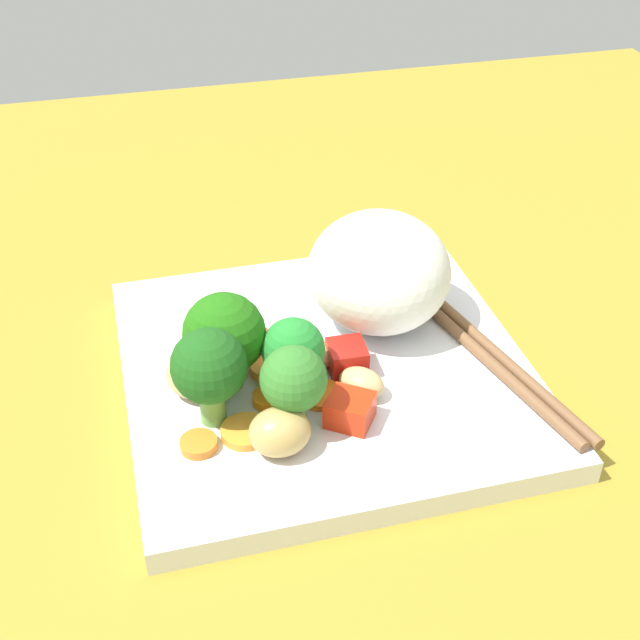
{
  "coord_description": "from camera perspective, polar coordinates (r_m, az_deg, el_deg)",
  "views": [
    {
      "loc": [
        -10.93,
        -41.98,
        36.09
      ],
      "look_at": [
        0.12,
        1.86,
        3.59
      ],
      "focal_mm": 48.27,
      "sensor_mm": 36.0,
      "label": 1
    }
  ],
  "objects": [
    {
      "name": "ground_plane",
      "position": [
        0.57,
        0.34,
        -4.82
      ],
      "size": [
        110.0,
        110.0,
        2.0
      ],
      "primitive_type": "cube",
      "color": "olive"
    },
    {
      "name": "square_plate",
      "position": [
        0.56,
        0.34,
        -3.42
      ],
      "size": [
        25.68,
        25.68,
        1.59
      ],
      "primitive_type": "cube",
      "rotation": [
        0.0,
        0.0,
        0.01
      ],
      "color": "white",
      "rests_on": "ground_plane"
    },
    {
      "name": "rice_mound",
      "position": [
        0.57,
        3.94,
        3.23
      ],
      "size": [
        10.53,
        10.91,
        7.77
      ],
      "primitive_type": "ellipsoid",
      "rotation": [
        0.0,
        0.0,
        3.03
      ],
      "color": "white",
      "rests_on": "square_plate"
    },
    {
      "name": "broccoli_floret_0",
      "position": [
        0.51,
        -1.79,
        -1.98
      ],
      "size": [
        3.86,
        3.86,
        5.04
      ],
      "color": "#579744",
      "rests_on": "square_plate"
    },
    {
      "name": "broccoli_floret_1",
      "position": [
        0.48,
        -1.77,
        -4.09
      ],
      "size": [
        3.85,
        3.85,
        5.68
      ],
      "color": "#67A654",
      "rests_on": "square_plate"
    },
    {
      "name": "broccoli_floret_2",
      "position": [
        0.49,
        -7.37,
        -3.18
      ],
      "size": [
        4.43,
        4.43,
        6.22
      ],
      "color": "#6CA547",
      "rests_on": "square_plate"
    },
    {
      "name": "broccoli_floret_3",
      "position": [
        0.52,
        -6.35,
        -1.01
      ],
      "size": [
        5.06,
        5.06,
        6.44
      ],
      "color": "#5B9C3A",
      "rests_on": "square_plate"
    },
    {
      "name": "carrot_slice_0",
      "position": [
        0.52,
        -3.41,
        -5.21
      ],
      "size": [
        2.31,
        2.31,
        0.64
      ],
      "primitive_type": "cylinder",
      "rotation": [
        0.0,
        0.0,
        0.16
      ],
      "color": "orange",
      "rests_on": "square_plate"
    },
    {
      "name": "carrot_slice_1",
      "position": [
        0.55,
        -3.17,
        -2.91
      ],
      "size": [
        3.77,
        3.77,
        0.68
      ],
      "primitive_type": "cylinder",
      "rotation": [
        0.0,
        0.0,
        3.39
      ],
      "color": "orange",
      "rests_on": "square_plate"
    },
    {
      "name": "carrot_slice_2",
      "position": [
        0.5,
        -4.97,
        -7.38
      ],
      "size": [
        4.0,
        4.0,
        0.51
      ],
      "primitive_type": "cylinder",
      "rotation": [
        0.0,
        0.0,
        2.17
      ],
      "color": "orange",
      "rests_on": "square_plate"
    },
    {
      "name": "carrot_slice_3",
      "position": [
        0.53,
        0.06,
        -4.97
      ],
      "size": [
        3.62,
        3.62,
        0.42
      ],
      "primitive_type": "cylinder",
      "rotation": [
        0.0,
        0.0,
        2.66
      ],
      "color": "orange",
      "rests_on": "square_plate"
    },
    {
      "name": "carrot_slice_4",
      "position": [
        0.5,
        -8.05,
        -8.15
      ],
      "size": [
        2.5,
        2.5,
        0.57
      ],
      "primitive_type": "cylinder",
      "rotation": [
        0.0,
        0.0,
        3.32
      ],
      "color": "orange",
      "rests_on": "square_plate"
    },
    {
      "name": "pepper_chunk_0",
      "position": [
        0.56,
        -6.86,
        -1.87
      ],
      "size": [
        2.7,
        2.53,
        1.52
      ],
      "primitive_type": "cube",
      "rotation": [
        0.0,
        0.0,
        3.72
      ],
      "color": "red",
      "rests_on": "square_plate"
    },
    {
      "name": "pepper_chunk_1",
      "position": [
        0.51,
        1.96,
        -5.98
      ],
      "size": [
        3.48,
        3.43,
        1.75
      ],
      "primitive_type": "cube",
      "rotation": [
        0.0,
        0.0,
        5.68
      ],
      "color": "red",
      "rests_on": "square_plate"
    },
    {
      "name": "pepper_chunk_2",
      "position": [
        0.54,
        1.8,
        -2.57
      ],
      "size": [
        2.4,
        2.51,
        1.97
      ],
      "primitive_type": "cube",
      "rotation": [
        0.0,
        0.0,
        4.68
      ],
      "color": "red",
      "rests_on": "square_plate"
    },
    {
      "name": "pepper_chunk_3",
      "position": [
        0.56,
        -4.65,
        -1.64
      ],
      "size": [
        2.62,
        2.62,
        1.38
      ],
      "primitive_type": "cube",
      "rotation": [
        0.0,
        0.0,
        5.94
      ],
      "color": "red",
      "rests_on": "square_plate"
    },
    {
      "name": "chicken_piece_0",
      "position": [
        0.55,
        -0.26,
        -2.34
      ],
      "size": [
        2.54,
        2.71,
        1.49
      ],
      "primitive_type": "ellipsoid",
      "rotation": [
        0.0,
        0.0,
        4.72
      ],
      "color": "tan",
      "rests_on": "square_plate"
    },
    {
      "name": "chicken_piece_1",
      "position": [
        0.52,
        2.77,
        -4.2
      ],
      "size": [
        3.55,
        3.59,
        1.8
      ],
      "primitive_type": "ellipsoid",
      "rotation": [
        0.0,
        0.0,
        5.46
      ],
      "color": "tan",
      "rests_on": "square_plate"
    },
    {
      "name": "chicken_piece_2",
      "position": [
        0.48,
        -2.68,
        -7.41
      ],
      "size": [
        3.56,
        3.03,
        2.77
      ],
      "primitive_type": "ellipsoid",
      "rotation": [
        0.0,
        0.0,
        3.14
      ],
      "color": "tan",
      "rests_on": "square_plate"
    },
    {
      "name": "chicken_piece_3",
      "position": [
        0.53,
        -8.5,
        -3.64
      ],
      "size": [
        3.79,
        4.23,
        2.36
      ],
      "primitive_type": "ellipsoid",
      "rotation": [
        0.0,
        0.0,
        1.77
      ],
      "color": "tan",
      "rests_on": "square_plate"
    },
    {
      "name": "chopstick_pair",
      "position": [
        0.58,
        9.88,
        -1.16
      ],
      "size": [
        7.33,
        23.66,
        0.77
      ],
      "rotation": [
        0.0,
        0.0,
        1.81
      ],
      "color": "brown",
      "rests_on": "square_plate"
    }
  ]
}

